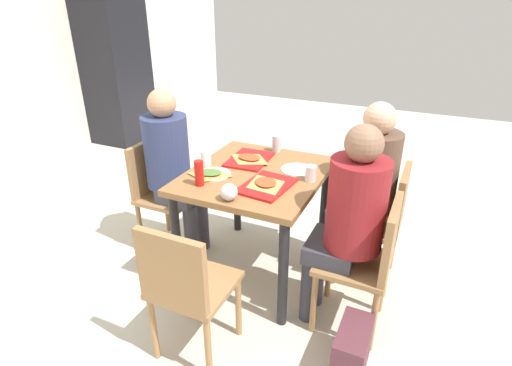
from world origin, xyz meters
TOP-DOWN VIEW (x-y plane):
  - ground_plane at (0.00, 0.00)m, footprint 10.00×10.00m
  - main_table at (0.00, 0.00)m, footprint 0.98×0.85m
  - chair_near_left at (-0.24, -0.81)m, footprint 0.40×0.40m
  - chair_near_right at (0.24, -0.81)m, footprint 0.40×0.40m
  - chair_far_side at (0.00, 0.81)m, footprint 0.40×0.40m
  - chair_left_end at (-0.87, 0.00)m, footprint 0.40×0.40m
  - person_in_red at (-0.24, -0.67)m, footprint 0.32×0.42m
  - person_in_brown_jacket at (0.24, -0.67)m, footprint 0.32×0.42m
  - person_far_side at (-0.00, 0.67)m, footprint 0.32×0.42m
  - tray_red_near at (-0.17, -0.15)m, footprint 0.38×0.29m
  - tray_red_far at (0.17, 0.13)m, footprint 0.37×0.28m
  - paper_plate_center at (-0.15, 0.24)m, footprint 0.22×0.22m
  - paper_plate_near_edge at (0.15, -0.24)m, footprint 0.22×0.22m
  - pizza_slice_a at (-0.17, -0.14)m, footprint 0.28×0.28m
  - pizza_slice_b at (0.16, 0.12)m, footprint 0.22×0.27m
  - pizza_slice_c at (-0.17, 0.25)m, footprint 0.21×0.25m
  - plastic_cup_a at (-0.02, 0.36)m, footprint 0.07×0.07m
  - plastic_cup_b at (0.02, -0.36)m, footprint 0.07×0.07m
  - soda_can at (0.42, 0.02)m, footprint 0.07×0.07m
  - condiment_bottle at (-0.32, 0.24)m, footprint 0.06×0.06m
  - foil_bundle at (-0.42, -0.02)m, footprint 0.10×0.10m
  - handbag at (-0.59, -0.83)m, footprint 0.32×0.16m
  - drink_fridge at (1.91, 2.85)m, footprint 0.70×0.60m

SIDE VIEW (x-z plane):
  - ground_plane at x=0.00m, z-range -0.02..0.00m
  - handbag at x=-0.59m, z-range 0.00..0.28m
  - chair_near_left at x=-0.24m, z-range 0.07..0.92m
  - chair_near_right at x=0.24m, z-range 0.07..0.92m
  - chair_far_side at x=0.00m, z-range 0.07..0.92m
  - chair_left_end at x=-0.87m, z-range 0.07..0.92m
  - main_table at x=0.00m, z-range 0.27..1.05m
  - person_in_red at x=-0.24m, z-range 0.11..1.37m
  - person_in_brown_jacket at x=0.24m, z-range 0.11..1.37m
  - person_far_side at x=0.00m, z-range 0.11..1.37m
  - paper_plate_center at x=-0.15m, z-range 0.77..0.78m
  - paper_plate_near_edge at x=0.15m, z-range 0.77..0.78m
  - tray_red_near at x=-0.17m, z-range 0.77..0.79m
  - tray_red_far at x=0.17m, z-range 0.77..0.79m
  - pizza_slice_c at x=-0.17m, z-range 0.78..0.80m
  - pizza_slice_a at x=-0.17m, z-range 0.79..0.81m
  - pizza_slice_b at x=0.16m, z-range 0.79..0.81m
  - plastic_cup_a at x=-0.02m, z-range 0.77..0.87m
  - plastic_cup_b at x=0.02m, z-range 0.77..0.87m
  - foil_bundle at x=-0.42m, z-range 0.77..0.87m
  - soda_can at x=0.42m, z-range 0.77..0.89m
  - condiment_bottle at x=-0.32m, z-range 0.77..0.93m
  - drink_fridge at x=1.91m, z-range 0.00..1.90m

